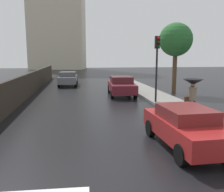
{
  "coord_description": "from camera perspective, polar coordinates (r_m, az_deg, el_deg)",
  "views": [
    {
      "loc": [
        -0.71,
        -5.54,
        2.98
      ],
      "look_at": [
        0.79,
        4.82,
        1.27
      ],
      "focal_mm": 39.07,
      "sensor_mm": 36.0,
      "label": 1
    }
  ],
  "objects": [
    {
      "name": "car_maroon_mid_road",
      "position": [
        18.67,
        2.22,
        2.44
      ],
      "size": [
        2.09,
        4.42,
        1.47
      ],
      "rotation": [
        0.0,
        0.0,
        -0.06
      ],
      "color": "maroon",
      "rests_on": "ground"
    },
    {
      "name": "car_red_far_ahead",
      "position": [
        8.43,
        16.86,
        -6.78
      ],
      "size": [
        1.84,
        3.95,
        1.34
      ],
      "rotation": [
        0.0,
        0.0,
        0.03
      ],
      "color": "maroon",
      "rests_on": "ground"
    },
    {
      "name": "street_tree_near",
      "position": [
        20.28,
        14.69,
        12.5
      ],
      "size": [
        2.62,
        2.62,
        5.6
      ],
      "color": "#4C3823",
      "rests_on": "ground"
    },
    {
      "name": "traffic_light",
      "position": [
        15.36,
        10.49,
        9.07
      ],
      "size": [
        0.26,
        0.39,
        4.06
      ],
      "color": "black",
      "rests_on": "sidewalk_strip"
    },
    {
      "name": "ground",
      "position": [
        6.33,
        -0.87,
        -18.8
      ],
      "size": [
        120.0,
        120.0,
        0.0
      ],
      "primitive_type": "plane",
      "color": "black"
    },
    {
      "name": "pedestrian_with_umbrella_near",
      "position": [
        11.94,
        18.37,
        1.91
      ],
      "size": [
        0.93,
        0.93,
        1.8
      ],
      "rotation": [
        0.0,
        0.0,
        -0.05
      ],
      "color": "black",
      "rests_on": "sidewalk_strip"
    },
    {
      "name": "car_grey_near_kerb",
      "position": [
        25.41,
        -10.23,
        4.1
      ],
      "size": [
        1.97,
        4.28,
        1.44
      ],
      "rotation": [
        0.0,
        0.0,
        3.1
      ],
      "color": "slate",
      "rests_on": "ground"
    }
  ]
}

